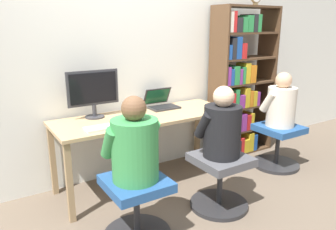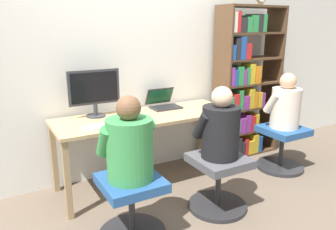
% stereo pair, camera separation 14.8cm
% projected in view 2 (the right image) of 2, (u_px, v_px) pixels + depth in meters
% --- Properties ---
extents(ground_plane, '(14.00, 14.00, 0.00)m').
position_uv_depth(ground_plane, '(162.00, 195.00, 3.12)').
color(ground_plane, brown).
extents(wall_back, '(10.00, 0.05, 2.60)m').
position_uv_depth(wall_back, '(129.00, 52.00, 3.36)').
color(wall_back, silver).
rests_on(wall_back, ground_plane).
extents(desk, '(1.78, 0.63, 0.72)m').
position_uv_depth(desk, '(146.00, 123.00, 3.22)').
color(desk, tan).
rests_on(desk, ground_plane).
extents(desktop_monitor, '(0.49, 0.18, 0.45)m').
position_uv_depth(desktop_monitor, '(94.00, 91.00, 3.08)').
color(desktop_monitor, '#333338').
rests_on(desktop_monitor, desk).
extents(laptop, '(0.31, 0.29, 0.20)m').
position_uv_depth(laptop, '(164.00, 104.00, 3.48)').
color(laptop, '#2D2D30').
rests_on(laptop, desk).
extents(keyboard, '(0.39, 0.14, 0.03)m').
position_uv_depth(keyboard, '(107.00, 126.00, 2.82)').
color(keyboard, silver).
rests_on(keyboard, desk).
extents(computer_mouse_by_keyboard, '(0.06, 0.10, 0.03)m').
position_uv_depth(computer_mouse_by_keyboard, '(135.00, 121.00, 2.96)').
color(computer_mouse_by_keyboard, silver).
rests_on(computer_mouse_by_keyboard, desk).
extents(office_chair_left, '(0.52, 0.52, 0.49)m').
position_uv_depth(office_chair_left, '(132.00, 204.00, 2.46)').
color(office_chair_left, '#262628').
rests_on(office_chair_left, ground_plane).
extents(office_chair_right, '(0.52, 0.52, 0.49)m').
position_uv_depth(office_chair_right, '(218.00, 180.00, 2.85)').
color(office_chair_right, '#262628').
rests_on(office_chair_right, ground_plane).
extents(person_at_monitor, '(0.41, 0.34, 0.62)m').
position_uv_depth(person_at_monitor, '(129.00, 145.00, 2.34)').
color(person_at_monitor, '#388C47').
rests_on(person_at_monitor, office_chair_left).
extents(person_at_laptop, '(0.39, 0.32, 0.61)m').
position_uv_depth(person_at_laptop, '(220.00, 128.00, 2.73)').
color(person_at_laptop, black).
rests_on(person_at_laptop, office_chair_right).
extents(bookshelf, '(0.83, 0.32, 1.79)m').
position_uv_depth(bookshelf, '(243.00, 89.00, 3.91)').
color(bookshelf, '#513823').
rests_on(bookshelf, ground_plane).
extents(office_chair_side, '(0.52, 0.52, 0.49)m').
position_uv_depth(office_chair_side, '(282.00, 146.00, 3.65)').
color(office_chair_side, '#262628').
rests_on(office_chair_side, ground_plane).
extents(person_near_shelf, '(0.38, 0.32, 0.60)m').
position_uv_depth(person_near_shelf, '(285.00, 105.00, 3.53)').
color(person_near_shelf, beige).
rests_on(person_near_shelf, office_chair_side).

